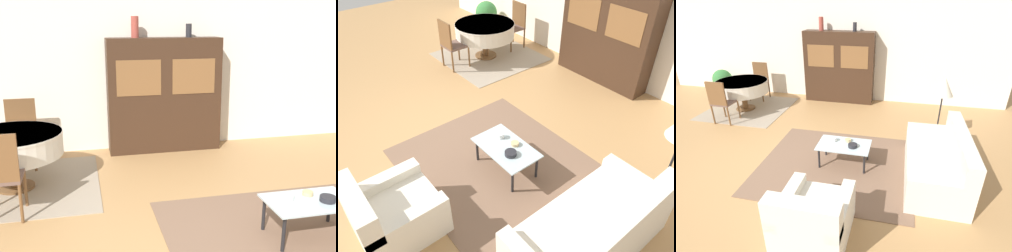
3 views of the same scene
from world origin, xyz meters
TOP-DOWN VIEW (x-y plane):
  - ground_plane at (0.00, 0.00)m, footprint 14.00×14.00m
  - wall_back at (0.00, 3.63)m, footprint 10.00×0.06m
  - area_rug at (1.29, 0.21)m, footprint 2.64×2.30m
  - dining_rug at (-1.61, 2.23)m, footprint 2.01×2.00m
  - couch at (2.95, 0.19)m, footprint 0.87×1.81m
  - armchair at (1.39, -1.35)m, footprint 0.84×0.91m
  - coffee_table at (1.41, 0.27)m, footprint 0.90×0.54m
  - display_cabinet at (0.58, 3.37)m, footprint 1.87×0.42m
  - dining_table at (-1.68, 2.18)m, footprint 1.29×1.29m
  - dining_chair_near at (-1.68, 1.31)m, footprint 0.44×0.44m
  - dining_chair_far at (-1.68, 3.05)m, footprint 0.44×0.44m
  - cup at (1.21, 0.33)m, footprint 0.09×0.09m
  - bowl at (1.57, 0.21)m, footprint 0.16×0.16m
  - bowl_small at (1.45, 0.39)m, footprint 0.11×0.11m
  - potted_plant at (-2.99, 3.18)m, footprint 0.56×0.56m

SIDE VIEW (x-z plane):
  - ground_plane at x=0.00m, z-range 0.00..0.00m
  - area_rug at x=1.29m, z-range 0.00..0.01m
  - dining_rug at x=-1.61m, z-range 0.00..0.01m
  - armchair at x=1.39m, z-range -0.11..0.71m
  - couch at x=2.95m, z-range -0.12..0.72m
  - coffee_table at x=1.41m, z-range 0.16..0.55m
  - bowl_small at x=1.45m, z-range 0.40..0.44m
  - bowl at x=1.57m, z-range 0.40..0.45m
  - potted_plant at x=-2.99m, z-range 0.06..0.79m
  - cup at x=1.21m, z-range 0.40..0.47m
  - dining_chair_near at x=-1.68m, z-range 0.07..1.08m
  - dining_chair_far at x=-1.68m, z-range 0.07..1.08m
  - dining_table at x=-1.68m, z-range 0.23..0.98m
  - display_cabinet at x=0.58m, z-range 0.00..1.88m
  - wall_back at x=0.00m, z-range 0.00..2.70m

